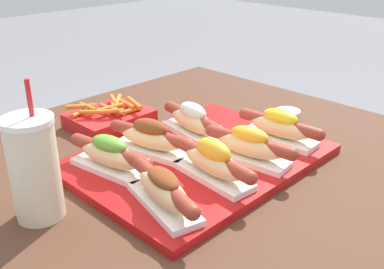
# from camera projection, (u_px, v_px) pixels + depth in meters

# --- Properties ---
(serving_tray) EXTENTS (0.51, 0.38, 0.02)m
(serving_tray) POSITION_uv_depth(u_px,v_px,m) (199.00, 159.00, 0.94)
(serving_tray) COLOR #B71414
(serving_tray) RESTS_ON patio_table
(hot_dog_0) EXTENTS (0.10, 0.21, 0.07)m
(hot_dog_0) POSITION_uv_depth(u_px,v_px,m) (163.00, 189.00, 0.75)
(hot_dog_0) COLOR white
(hot_dog_0) RESTS_ON serving_tray
(hot_dog_1) EXTENTS (0.07, 0.21, 0.08)m
(hot_dog_1) POSITION_uv_depth(u_px,v_px,m) (213.00, 162.00, 0.83)
(hot_dog_1) COLOR white
(hot_dog_1) RESTS_ON serving_tray
(hot_dog_2) EXTENTS (0.08, 0.21, 0.07)m
(hot_dog_2) POSITION_uv_depth(u_px,v_px,m) (249.00, 145.00, 0.90)
(hot_dog_2) COLOR white
(hot_dog_2) RESTS_ON serving_tray
(hot_dog_3) EXTENTS (0.07, 0.21, 0.07)m
(hot_dog_3) POSITION_uv_depth(u_px,v_px,m) (280.00, 127.00, 0.99)
(hot_dog_3) COLOR white
(hot_dog_3) RESTS_ON serving_tray
(hot_dog_4) EXTENTS (0.08, 0.21, 0.07)m
(hot_dog_4) POSITION_uv_depth(u_px,v_px,m) (110.00, 155.00, 0.86)
(hot_dog_4) COLOR white
(hot_dog_4) RESTS_ON serving_tray
(hot_dog_5) EXTENTS (0.10, 0.21, 0.08)m
(hot_dog_5) POSITION_uv_depth(u_px,v_px,m) (151.00, 137.00, 0.93)
(hot_dog_5) COLOR white
(hot_dog_5) RESTS_ON serving_tray
(hot_dog_6) EXTENTS (0.09, 0.21, 0.08)m
(hot_dog_6) POSITION_uv_depth(u_px,v_px,m) (193.00, 121.00, 1.02)
(hot_dog_6) COLOR white
(hot_dog_6) RESTS_ON serving_tray
(sauce_bowl) EXTENTS (0.06, 0.06, 0.03)m
(sauce_bowl) POSITION_uv_depth(u_px,v_px,m) (288.00, 114.00, 1.16)
(sauce_bowl) COLOR silver
(sauce_bowl) RESTS_ON patio_table
(drink_cup) EXTENTS (0.08, 0.08, 0.24)m
(drink_cup) POSITION_uv_depth(u_px,v_px,m) (34.00, 168.00, 0.73)
(drink_cup) COLOR beige
(drink_cup) RESTS_ON patio_table
(fries_basket) EXTENTS (0.19, 0.15, 0.06)m
(fries_basket) POSITION_uv_depth(u_px,v_px,m) (110.00, 117.00, 1.12)
(fries_basket) COLOR red
(fries_basket) RESTS_ON patio_table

